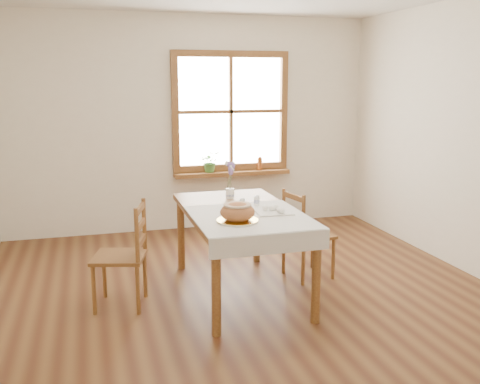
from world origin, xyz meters
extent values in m
plane|color=brown|center=(0.00, 0.00, 0.00)|extent=(5.00, 5.00, 0.00)
cube|color=white|center=(0.00, 2.50, 1.30)|extent=(4.50, 0.10, 2.60)
cube|color=white|center=(0.00, -2.50, 1.30)|extent=(4.50, 0.10, 2.60)
cube|color=olive|center=(0.50, 2.46, 2.14)|extent=(1.46, 0.08, 0.08)
cube|color=olive|center=(0.50, 2.46, 0.76)|extent=(1.46, 0.08, 0.08)
cube|color=olive|center=(-0.19, 2.46, 1.45)|extent=(0.08, 0.08, 1.30)
cube|color=olive|center=(1.19, 2.46, 1.45)|extent=(0.08, 0.08, 1.30)
cube|color=olive|center=(0.50, 2.46, 1.45)|extent=(0.04, 0.06, 1.30)
cube|color=olive|center=(0.50, 2.46, 1.45)|extent=(1.30, 0.06, 0.04)
cube|color=white|center=(0.50, 2.49, 1.45)|extent=(1.30, 0.01, 1.30)
cube|color=olive|center=(0.50, 2.40, 0.69)|extent=(1.46, 0.20, 0.05)
cube|color=olive|center=(0.00, 0.30, 0.72)|extent=(0.90, 1.60, 0.05)
cylinder|color=olive|center=(-0.39, -0.44, 0.35)|extent=(0.07, 0.07, 0.70)
cylinder|color=olive|center=(0.39, -0.44, 0.35)|extent=(0.07, 0.07, 0.70)
cylinder|color=olive|center=(-0.39, 1.04, 0.35)|extent=(0.07, 0.07, 0.70)
cylinder|color=olive|center=(0.39, 1.04, 0.35)|extent=(0.07, 0.07, 0.70)
cube|color=silver|center=(0.00, 0.00, 0.76)|extent=(0.91, 0.99, 0.01)
cylinder|color=white|center=(-0.14, -0.13, 0.77)|extent=(0.41, 0.41, 0.02)
ellipsoid|color=#AB683C|center=(-0.14, -0.13, 0.85)|extent=(0.27, 0.27, 0.15)
cube|color=silver|center=(0.22, 0.06, 0.77)|extent=(0.31, 0.27, 0.01)
cylinder|color=white|center=(0.01, 0.28, 0.81)|extent=(0.06, 0.06, 0.10)
cylinder|color=white|center=(0.16, 0.34, 0.81)|extent=(0.06, 0.06, 0.10)
cylinder|color=white|center=(0.02, 0.72, 0.79)|extent=(0.10, 0.10, 0.09)
imported|color=#40732E|center=(0.22, 2.40, 0.82)|extent=(0.25, 0.28, 0.20)
cylinder|color=#A8541F|center=(0.86, 2.40, 0.80)|extent=(0.07, 0.07, 0.17)
camera|label=1|loc=(-1.22, -3.96, 1.83)|focal=40.00mm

